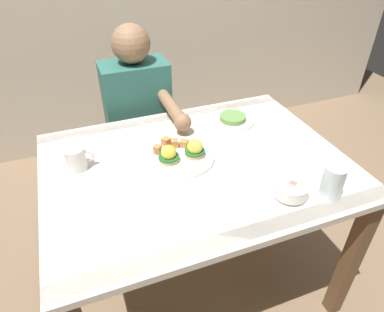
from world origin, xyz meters
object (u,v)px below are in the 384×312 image
(fork, at_px, (287,133))
(diner_person, at_px, (140,118))
(fruit_bowl, at_px, (291,190))
(coffee_mug, at_px, (76,158))
(dining_table, at_px, (196,183))
(side_plate, at_px, (233,119))
(water_glass_near, at_px, (332,184))
(eggs_benedict_plate, at_px, (181,154))

(fork, distance_m, diner_person, 0.78)
(fork, xyz_separation_m, diner_person, (-0.56, 0.54, -0.09))
(fruit_bowl, distance_m, coffee_mug, 0.81)
(dining_table, height_order, fork, fork)
(side_plate, bearing_deg, dining_table, -138.83)
(water_glass_near, relative_size, side_plate, 0.64)
(fork, relative_size, side_plate, 0.78)
(dining_table, bearing_deg, eggs_benedict_plate, 135.99)
(fork, height_order, water_glass_near, water_glass_near)
(coffee_mug, bearing_deg, fork, -4.29)
(eggs_benedict_plate, bearing_deg, fruit_bowl, -50.33)
(coffee_mug, xyz_separation_m, diner_person, (0.35, 0.47, -0.14))
(eggs_benedict_plate, distance_m, water_glass_near, 0.58)
(fork, distance_m, water_glass_near, 0.43)
(eggs_benedict_plate, relative_size, fork, 1.73)
(coffee_mug, distance_m, diner_person, 0.60)
(fruit_bowl, distance_m, water_glass_near, 0.14)
(fruit_bowl, bearing_deg, side_plate, 85.48)
(coffee_mug, distance_m, fork, 0.92)
(dining_table, xyz_separation_m, coffee_mug, (-0.45, 0.13, 0.16))
(dining_table, relative_size, side_plate, 6.00)
(dining_table, height_order, eggs_benedict_plate, eggs_benedict_plate)
(water_glass_near, bearing_deg, dining_table, 136.73)
(diner_person, bearing_deg, water_glass_near, -63.98)
(dining_table, height_order, water_glass_near, water_glass_near)
(water_glass_near, height_order, side_plate, water_glass_near)
(eggs_benedict_plate, distance_m, coffee_mug, 0.41)
(dining_table, relative_size, coffee_mug, 10.77)
(dining_table, distance_m, water_glass_near, 0.53)
(coffee_mug, height_order, side_plate, coffee_mug)
(side_plate, bearing_deg, fruit_bowl, -94.52)
(eggs_benedict_plate, height_order, coffee_mug, coffee_mug)
(coffee_mug, height_order, diner_person, diner_person)
(fork, relative_size, water_glass_near, 1.22)
(fruit_bowl, bearing_deg, water_glass_near, -20.14)
(dining_table, bearing_deg, fruit_bowl, -51.45)
(fruit_bowl, relative_size, diner_person, 0.11)
(dining_table, height_order, diner_person, diner_person)
(diner_person, bearing_deg, fork, -43.77)
(dining_table, relative_size, diner_person, 1.05)
(fruit_bowl, height_order, coffee_mug, coffee_mug)
(eggs_benedict_plate, bearing_deg, coffee_mug, 168.06)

